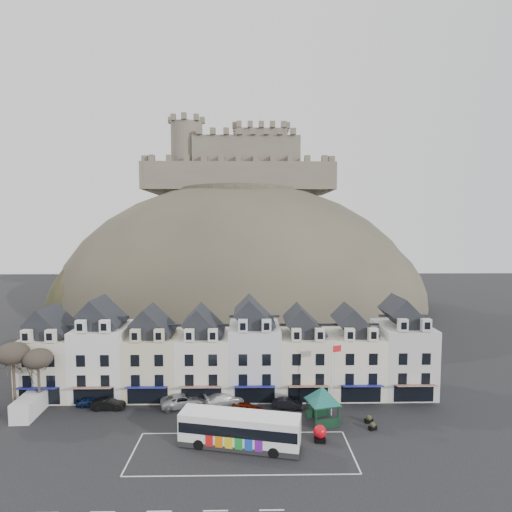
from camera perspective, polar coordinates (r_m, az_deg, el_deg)
The scene contains 20 objects.
ground at distance 43.78m, azimuth -4.93°, elevation -26.99°, with size 300.00×300.00×0.00m, color black.
coach_bay_markings at distance 44.78m, azimuth -1.96°, elevation -26.21°, with size 22.00×7.50×0.01m, color silver.
townhouse_terrace at distance 56.11m, azimuth -3.66°, elevation -13.78°, with size 54.40×9.35×11.80m.
castle_hill at distance 108.64m, azimuth -1.74°, elevation -7.65°, with size 100.00×76.00×68.00m.
castle at distance 114.56m, azimuth -2.12°, elevation 13.14°, with size 50.20×22.20×22.00m.
tree_left_mid at distance 57.88m, azimuth -31.42°, elevation -11.84°, with size 3.78×3.78×8.64m.
tree_left_near at distance 56.64m, azimuth -28.70°, elevation -12.81°, with size 3.43×3.43×7.84m.
bus at distance 44.74m, azimuth -2.36°, elevation -23.39°, with size 12.76×5.38×3.51m.
bus_shelter at distance 49.27m, azimuth 9.50°, elevation -18.96°, with size 6.52×6.52×4.26m.
red_buoy at distance 46.63m, azimuth 9.11°, elevation -23.68°, with size 1.40×1.40×1.73m.
flagpole at distance 50.50m, azimuth 10.88°, elevation -16.31°, with size 1.22×0.46×8.77m.
white_van at distance 57.91m, azimuth -29.62°, elevation -18.11°, with size 2.50×5.26×2.35m.
planter_west at distance 51.49m, azimuth 15.81°, elevation -21.50°, with size 0.98×0.64×0.92m.
planter_east at distance 50.12m, azimuth 16.34°, elevation -22.29°, with size 0.99×0.72×0.89m.
car_navy at distance 57.63m, azimuth -22.45°, elevation -18.58°, with size 1.45×3.60×1.23m, color #0C193C.
car_black at distance 55.84m, azimuth -20.35°, elevation -19.23°, with size 1.41×4.05×1.33m, color black.
car_silver at distance 54.21m, azimuth -10.32°, elevation -19.62°, with size 2.62×5.59×1.58m, color #9B9DA2.
car_white at distance 54.07m, azimuth -4.45°, elevation -19.65°, with size 2.16×5.31×1.54m, color silver.
car_maroon at distance 51.76m, azimuth -1.30°, elevation -20.93°, with size 1.54×3.82×1.30m, color #581205.
car_charcoal at distance 53.17m, azimuth 4.50°, elevation -20.26°, with size 1.31×3.76×1.24m, color black.
Camera 1 is at (2.72, -37.28, 22.80)m, focal length 28.00 mm.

